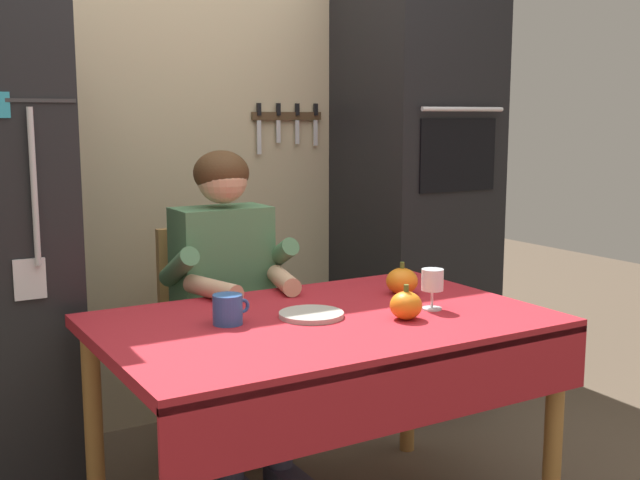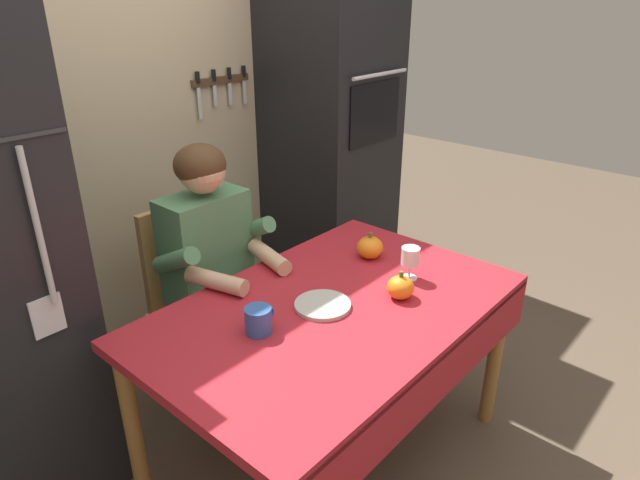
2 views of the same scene
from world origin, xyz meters
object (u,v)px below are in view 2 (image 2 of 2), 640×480
pumpkin_medium (401,287)px  serving_tray (323,305)px  wall_oven (331,132)px  seated_person (218,264)px  coffee_mug (259,320)px  pumpkin_large (370,247)px  chair_behind_person (195,295)px  wine_glass (409,257)px  dining_table (336,327)px

pumpkin_medium → serving_tray: size_ratio=0.54×
wall_oven → seated_person: (-1.11, -0.32, -0.31)m
coffee_mug → serving_tray: size_ratio=0.58×
pumpkin_large → pumpkin_medium: 0.35m
chair_behind_person → wine_glass: size_ratio=6.85×
dining_table → coffee_mug: coffee_mug is taller
wall_oven → dining_table: 1.45m
wall_oven → wine_glass: size_ratio=15.47×
dining_table → wall_oven: bearing=41.3°
wine_glass → serving_tray: wine_glass is taller
dining_table → coffee_mug: (-0.29, 0.10, 0.13)m
wall_oven → coffee_mug: 1.60m
wall_oven → serving_tray: wall_oven is taller
seated_person → pumpkin_large: bearing=-43.6°
dining_table → seated_person: 0.61m
seated_person → wine_glass: (0.42, -0.68, 0.10)m
coffee_mug → pumpkin_large: bearing=4.8°
wall_oven → serving_tray: size_ratio=10.13×
dining_table → wine_glass: bearing=-11.3°
chair_behind_person → pumpkin_large: bearing=-53.5°
wall_oven → pumpkin_medium: (-0.84, -1.06, -0.27)m
pumpkin_medium → pumpkin_large: bearing=55.6°
dining_table → serving_tray: size_ratio=6.75×
dining_table → seated_person: (-0.06, 0.60, 0.08)m
seated_person → chair_behind_person: bearing=90.0°
coffee_mug → pumpkin_large: size_ratio=1.02×
seated_person → wine_glass: seated_person is taller
dining_table → pumpkin_large: bearing=20.8°
coffee_mug → wine_glass: bearing=-14.4°
wall_oven → dining_table: bearing=-138.7°
pumpkin_large → seated_person: bearing=136.4°
seated_person → coffee_mug: seated_person is taller
wall_oven → pumpkin_medium: wall_oven is taller
chair_behind_person → seated_person: 0.29m
chair_behind_person → coffee_mug: chair_behind_person is taller
chair_behind_person → wall_oven: bearing=6.7°
seated_person → serving_tray: 0.57m
coffee_mug → serving_tray: 0.27m
dining_table → chair_behind_person: chair_behind_person is taller
coffee_mug → pumpkin_large: pumpkin_large is taller
chair_behind_person → pumpkin_medium: chair_behind_person is taller
dining_table → seated_person: size_ratio=1.12×
dining_table → seated_person: seated_person is taller
seated_person → wine_glass: 0.80m
chair_behind_person → wine_glass: (0.42, -0.86, 0.32)m
dining_table → chair_behind_person: bearing=94.5°
chair_behind_person → wine_glass: chair_behind_person is taller
pumpkin_large → pumpkin_medium: size_ratio=1.05×
dining_table → pumpkin_large: (0.41, 0.16, 0.13)m
seated_person → pumpkin_large: 0.65m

